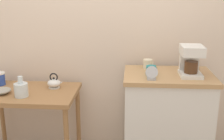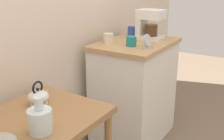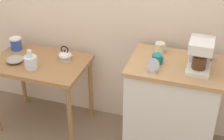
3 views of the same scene
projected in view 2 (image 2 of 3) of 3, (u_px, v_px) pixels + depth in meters
name	position (u px, v px, depth m)	size (l,w,h in m)	color
wooden_table	(25.00, 140.00, 1.47)	(0.89, 0.59, 0.73)	#9E7044
kitchen_counter	(134.00, 91.00, 2.55)	(0.77, 0.55, 0.92)	white
teakettle	(39.00, 97.00, 1.66)	(0.15, 0.12, 0.15)	white
glass_carafe_vase	(40.00, 120.00, 1.35)	(0.12, 0.12, 0.18)	silver
coffee_maker	(148.00, 23.00, 2.48)	(0.18, 0.22, 0.26)	white
mug_blue	(132.00, 31.00, 2.65)	(0.09, 0.08, 0.08)	#2D4CAD
mug_small_cream	(108.00, 38.00, 2.34)	(0.09, 0.09, 0.08)	beige
mug_dark_teal	(131.00, 41.00, 2.25)	(0.09, 0.08, 0.08)	teal
table_clock	(147.00, 42.00, 2.17)	(0.10, 0.05, 0.11)	#B2B5BA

